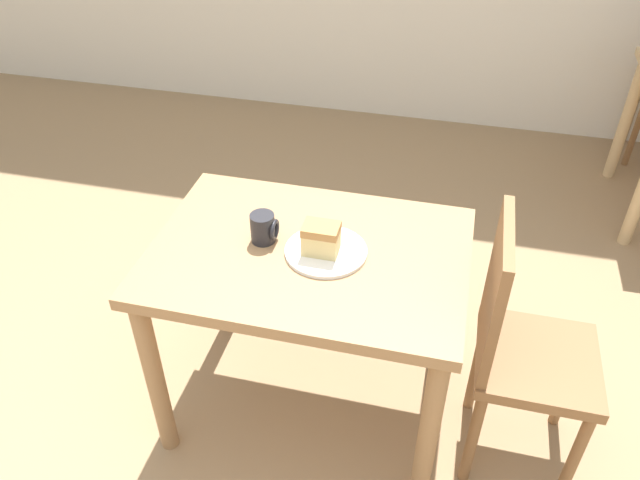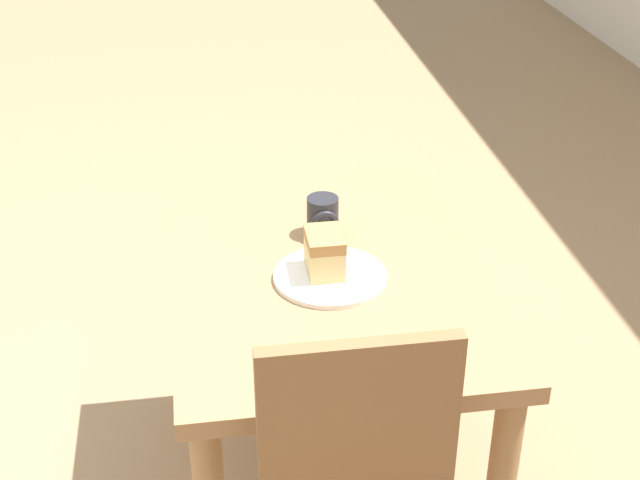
% 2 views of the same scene
% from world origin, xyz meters
% --- Properties ---
extents(dining_table_near, '(0.96, 0.68, 0.72)m').
position_xyz_m(dining_table_near, '(0.03, 0.59, 0.60)').
color(dining_table_near, '#9E754C').
rests_on(dining_table_near, ground_plane).
extents(chair_near_window, '(0.36, 0.36, 0.91)m').
position_xyz_m(chair_near_window, '(0.69, 0.56, 0.50)').
color(chair_near_window, brown).
rests_on(chair_near_window, ground_plane).
extents(plate, '(0.25, 0.25, 0.01)m').
position_xyz_m(plate, '(0.08, 0.59, 0.72)').
color(plate, white).
rests_on(plate, dining_table_near).
extents(cake_slice, '(0.11, 0.08, 0.09)m').
position_xyz_m(cake_slice, '(0.07, 0.58, 0.78)').
color(cake_slice, '#E0C67F').
rests_on(cake_slice, plate).
extents(coffee_mug, '(0.08, 0.08, 0.09)m').
position_xyz_m(coffee_mug, '(-0.11, 0.60, 0.77)').
color(coffee_mug, '#232328').
rests_on(coffee_mug, dining_table_near).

